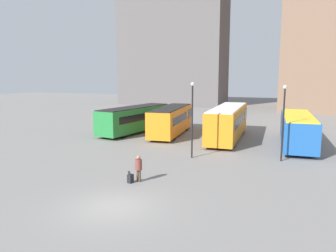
{
  "coord_description": "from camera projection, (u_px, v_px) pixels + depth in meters",
  "views": [
    {
      "loc": [
        7.8,
        -13.01,
        6.3
      ],
      "look_at": [
        -1.15,
        10.35,
        2.35
      ],
      "focal_mm": 35.0,
      "sensor_mm": 36.0,
      "label": 1
    }
  ],
  "objects": [
    {
      "name": "suitcase",
      "position": [
        130.0,
        178.0,
        19.2
      ],
      "size": [
        0.35,
        0.37,
        0.74
      ],
      "rotation": [
        0.0,
        0.0,
        1.3
      ],
      "color": "black",
      "rests_on": "ground_plane"
    },
    {
      "name": "lamp_post_0",
      "position": [
        283.0,
        117.0,
        23.58
      ],
      "size": [
        0.28,
        0.28,
        5.56
      ],
      "color": "black",
      "rests_on": "ground_plane"
    },
    {
      "name": "bus_0",
      "position": [
        135.0,
        118.0,
        35.88
      ],
      "size": [
        4.26,
        10.56,
        2.83
      ],
      "rotation": [
        0.0,
        0.0,
        1.4
      ],
      "color": "#237A38",
      "rests_on": "ground_plane"
    },
    {
      "name": "bus_2",
      "position": [
        228.0,
        121.0,
        32.16
      ],
      "size": [
        2.97,
        11.37,
        3.18
      ],
      "rotation": [
        0.0,
        0.0,
        1.61
      ],
      "color": "orange",
      "rests_on": "ground_plane"
    },
    {
      "name": "bus_3",
      "position": [
        297.0,
        129.0,
        29.09
      ],
      "size": [
        3.2,
        10.41,
        2.78
      ],
      "rotation": [
        0.0,
        0.0,
        1.63
      ],
      "color": "#1E56A3",
      "rests_on": "ground_plane"
    },
    {
      "name": "lamp_post_1",
      "position": [
        192.0,
        114.0,
        24.5
      ],
      "size": [
        0.28,
        0.28,
        5.74
      ],
      "color": "black",
      "rests_on": "ground_plane"
    },
    {
      "name": "traveler",
      "position": [
        139.0,
        166.0,
        19.31
      ],
      "size": [
        0.5,
        0.5,
        1.59
      ],
      "rotation": [
        0.0,
        0.0,
        1.3
      ],
      "color": "#4C3828",
      "rests_on": "ground_plane"
    },
    {
      "name": "ground_plane",
      "position": [
        113.0,
        207.0,
        15.74
      ],
      "size": [
        160.0,
        160.0,
        0.0
      ],
      "primitive_type": "plane",
      "color": "slate"
    },
    {
      "name": "building_block_left",
      "position": [
        174.0,
        31.0,
        67.56
      ],
      "size": [
        21.38,
        10.05,
        30.22
      ],
      "color": "#5B5656",
      "rests_on": "ground_plane"
    },
    {
      "name": "bus_1",
      "position": [
        171.0,
        120.0,
        34.55
      ],
      "size": [
        3.33,
        9.8,
        2.91
      ],
      "rotation": [
        0.0,
        0.0,
        1.67
      ],
      "color": "orange",
      "rests_on": "ground_plane"
    }
  ]
}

